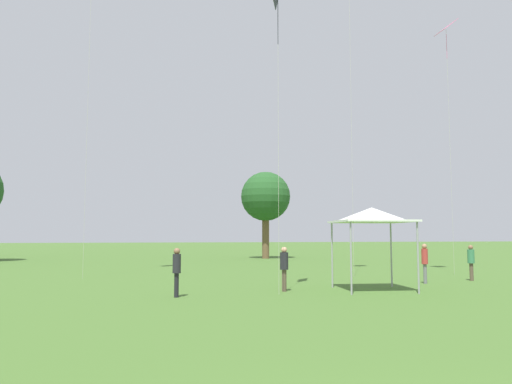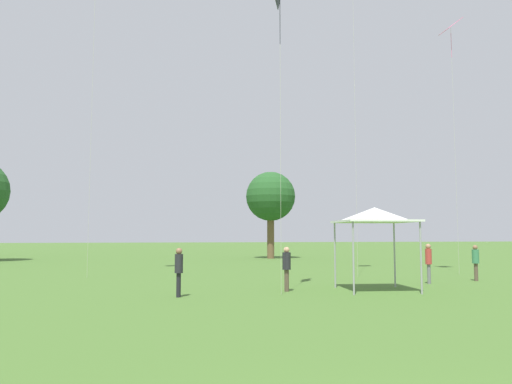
{
  "view_description": "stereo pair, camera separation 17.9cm",
  "coord_description": "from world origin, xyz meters",
  "px_view_note": "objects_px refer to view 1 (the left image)",
  "views": [
    {
      "loc": [
        -2.82,
        -3.78,
        2.2
      ],
      "look_at": [
        -0.03,
        8.86,
        3.32
      ],
      "focal_mm": 35.0,
      "sensor_mm": 36.0,
      "label": 1
    },
    {
      "loc": [
        -2.65,
        -3.82,
        2.2
      ],
      "look_at": [
        -0.03,
        8.86,
        3.32
      ],
      "focal_mm": 35.0,
      "sensor_mm": 36.0,
      "label": 2
    }
  ],
  "objects_px": {
    "canopy_tent": "(372,216)",
    "kite_2": "(446,35)",
    "person_standing_1": "(471,259)",
    "distant_tree_2": "(266,197)",
    "person_standing_0": "(284,265)",
    "person_standing_2": "(425,259)",
    "person_standing_3": "(177,267)"
  },
  "relations": [
    {
      "from": "canopy_tent",
      "to": "kite_2",
      "type": "bearing_deg",
      "value": 39.15
    },
    {
      "from": "person_standing_1",
      "to": "distant_tree_2",
      "type": "bearing_deg",
      "value": 65.0
    },
    {
      "from": "person_standing_2",
      "to": "person_standing_3",
      "type": "relative_size",
      "value": 1.04
    },
    {
      "from": "person_standing_2",
      "to": "canopy_tent",
      "type": "distance_m",
      "value": 4.58
    },
    {
      "from": "person_standing_0",
      "to": "canopy_tent",
      "type": "bearing_deg",
      "value": 57.78
    },
    {
      "from": "kite_2",
      "to": "person_standing_3",
      "type": "bearing_deg",
      "value": -19.35
    },
    {
      "from": "person_standing_1",
      "to": "canopy_tent",
      "type": "relative_size",
      "value": 0.52
    },
    {
      "from": "person_standing_0",
      "to": "person_standing_2",
      "type": "xyz_separation_m",
      "value": [
        7.13,
        1.66,
        0.07
      ]
    },
    {
      "from": "person_standing_2",
      "to": "distant_tree_2",
      "type": "bearing_deg",
      "value": -80.97
    },
    {
      "from": "person_standing_2",
      "to": "person_standing_0",
      "type": "bearing_deg",
      "value": 19.04
    },
    {
      "from": "person_standing_0",
      "to": "person_standing_1",
      "type": "relative_size",
      "value": 1.01
    },
    {
      "from": "person_standing_2",
      "to": "distant_tree_2",
      "type": "distance_m",
      "value": 25.87
    },
    {
      "from": "canopy_tent",
      "to": "distant_tree_2",
      "type": "height_order",
      "value": "distant_tree_2"
    },
    {
      "from": "person_standing_1",
      "to": "distant_tree_2",
      "type": "xyz_separation_m",
      "value": [
        -4.35,
        24.57,
        4.8
      ]
    },
    {
      "from": "person_standing_1",
      "to": "person_standing_3",
      "type": "bearing_deg",
      "value": 158.53
    },
    {
      "from": "person_standing_1",
      "to": "distant_tree_2",
      "type": "relative_size",
      "value": 0.21
    },
    {
      "from": "canopy_tent",
      "to": "distant_tree_2",
      "type": "xyz_separation_m",
      "value": [
        2.23,
        27.53,
        2.84
      ]
    },
    {
      "from": "person_standing_0",
      "to": "kite_2",
      "type": "xyz_separation_m",
      "value": [
        11.63,
        6.11,
        12.84
      ]
    },
    {
      "from": "person_standing_3",
      "to": "kite_2",
      "type": "xyz_separation_m",
      "value": [
        15.88,
        7.09,
        12.82
      ]
    },
    {
      "from": "canopy_tent",
      "to": "kite_2",
      "type": "xyz_separation_m",
      "value": [
        8.09,
        6.58,
        10.89
      ]
    },
    {
      "from": "person_standing_0",
      "to": "person_standing_3",
      "type": "xyz_separation_m",
      "value": [
        -4.25,
        -0.99,
        0.02
      ]
    },
    {
      "from": "distant_tree_2",
      "to": "person_standing_2",
      "type": "bearing_deg",
      "value": -86.93
    },
    {
      "from": "kite_2",
      "to": "distant_tree_2",
      "type": "bearing_deg",
      "value": -117.79
    },
    {
      "from": "person_standing_2",
      "to": "person_standing_3",
      "type": "height_order",
      "value": "person_standing_2"
    },
    {
      "from": "kite_2",
      "to": "distant_tree_2",
      "type": "xyz_separation_m",
      "value": [
        -5.86,
        20.95,
        -8.05
      ]
    },
    {
      "from": "kite_2",
      "to": "distant_tree_2",
      "type": "height_order",
      "value": "kite_2"
    },
    {
      "from": "person_standing_0",
      "to": "canopy_tent",
      "type": "distance_m",
      "value": 4.07
    },
    {
      "from": "person_standing_0",
      "to": "person_standing_2",
      "type": "distance_m",
      "value": 7.32
    },
    {
      "from": "person_standing_2",
      "to": "canopy_tent",
      "type": "relative_size",
      "value": 0.54
    },
    {
      "from": "kite_2",
      "to": "person_standing_2",
      "type": "bearing_deg",
      "value": 1.28
    },
    {
      "from": "canopy_tent",
      "to": "distant_tree_2",
      "type": "relative_size",
      "value": 0.4
    },
    {
      "from": "person_standing_3",
      "to": "kite_2",
      "type": "height_order",
      "value": "kite_2"
    }
  ]
}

